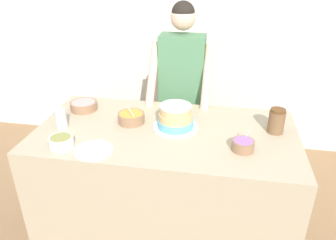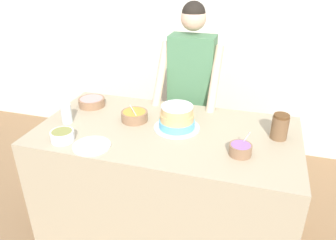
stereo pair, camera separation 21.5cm
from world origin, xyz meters
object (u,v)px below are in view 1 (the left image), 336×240
at_px(frosting_bowl_pink, 84,105).
at_px(stoneware_jar, 276,121).
at_px(person_baker, 182,81).
at_px(cake, 176,118).
at_px(drinking_glass, 61,119).
at_px(frosting_bowl_olive, 61,141).
at_px(frosting_bowl_purple, 243,145).
at_px(ceramic_plate, 93,150).
at_px(frosting_bowl_orange, 131,117).

height_order(frosting_bowl_pink, stoneware_jar, stoneware_jar).
height_order(person_baker, cake, person_baker).
distance_m(cake, drinking_glass, 0.79).
relative_size(person_baker, frosting_bowl_olive, 11.11).
bearing_deg(frosting_bowl_purple, ceramic_plate, -169.17).
bearing_deg(frosting_bowl_olive, frosting_bowl_purple, 8.04).
distance_m(ceramic_plate, stoneware_jar, 1.21).
xyz_separation_m(frosting_bowl_pink, frosting_bowl_olive, (0.09, -0.55, 0.00)).
distance_m(person_baker, frosting_bowl_olive, 1.19).
height_order(drinking_glass, ceramic_plate, drinking_glass).
xyz_separation_m(frosting_bowl_pink, frosting_bowl_orange, (0.42, -0.15, 0.00)).
relative_size(cake, ceramic_plate, 1.34).
bearing_deg(cake, frosting_bowl_olive, -150.51).
bearing_deg(ceramic_plate, frosting_bowl_purple, 10.83).
distance_m(cake, stoneware_jar, 0.68).
distance_m(frosting_bowl_olive, drinking_glass, 0.26).
height_order(person_baker, stoneware_jar, person_baker).
xyz_separation_m(frosting_bowl_purple, drinking_glass, (-1.23, 0.08, 0.03)).
bearing_deg(stoneware_jar, person_baker, 141.07).
relative_size(cake, drinking_glass, 2.31).
xyz_separation_m(drinking_glass, stoneware_jar, (1.45, 0.19, 0.01)).
height_order(frosting_bowl_olive, ceramic_plate, frosting_bowl_olive).
height_order(frosting_bowl_purple, drinking_glass, frosting_bowl_purple).
bearing_deg(cake, ceramic_plate, -139.02).
relative_size(frosting_bowl_olive, ceramic_plate, 0.63).
relative_size(cake, frosting_bowl_orange, 1.67).
bearing_deg(frosting_bowl_olive, cake, 29.49).
height_order(frosting_bowl_orange, frosting_bowl_olive, frosting_bowl_orange).
distance_m(frosting_bowl_orange, frosting_bowl_olive, 0.52).
distance_m(frosting_bowl_purple, frosting_bowl_orange, 0.81).
bearing_deg(frosting_bowl_pink, cake, -13.15).
bearing_deg(frosting_bowl_pink, frosting_bowl_olive, -81.12).
bearing_deg(frosting_bowl_purple, frosting_bowl_orange, 162.45).
bearing_deg(frosting_bowl_orange, frosting_bowl_purple, -17.55).
bearing_deg(frosting_bowl_pink, frosting_bowl_orange, -19.05).
xyz_separation_m(frosting_bowl_pink, ceramic_plate, (0.30, -0.56, -0.03)).
bearing_deg(person_baker, stoneware_jar, -38.93).
bearing_deg(ceramic_plate, person_baker, 68.73).
relative_size(person_baker, ceramic_plate, 7.03).
height_order(cake, frosting_bowl_pink, cake).
height_order(person_baker, frosting_bowl_olive, person_baker).
height_order(frosting_bowl_purple, frosting_bowl_orange, frosting_bowl_orange).
relative_size(frosting_bowl_purple, frosting_bowl_olive, 0.94).
relative_size(person_baker, stoneware_jar, 9.80).
xyz_separation_m(cake, stoneware_jar, (0.67, 0.06, 0.01)).
height_order(person_baker, drinking_glass, person_baker).
bearing_deg(person_baker, drinking_glass, -133.17).
relative_size(drinking_glass, stoneware_jar, 0.81).
bearing_deg(ceramic_plate, stoneware_jar, 21.65).
bearing_deg(frosting_bowl_pink, person_baker, 33.55).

